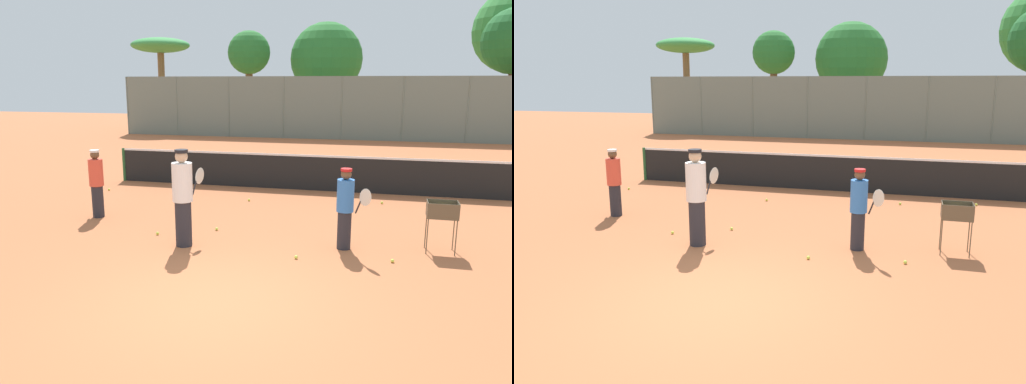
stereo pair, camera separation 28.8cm
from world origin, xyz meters
TOP-DOWN VIEW (x-y plane):
  - ground_plane at (0.00, 0.00)m, footprint 80.00×80.00m
  - tennis_net at (0.00, 8.11)m, footprint 11.83×0.10m
  - back_fence at (0.00, 21.77)m, footprint 26.18×0.08m
  - tree_1 at (-11.91, 24.41)m, footprint 3.78×3.78m
  - tree_3 at (-1.56, 27.46)m, footprint 4.71×4.71m
  - tree_4 at (-6.48, 26.21)m, footprint 2.79×2.79m
  - player_white_outfit at (-4.25, 3.87)m, footprint 0.57×0.78m
  - player_red_cap at (1.66, 2.95)m, footprint 0.70×0.65m
  - player_yellow_shirt at (-1.43, 2.37)m, footprint 0.42×0.94m
  - ball_cart at (3.44, 3.21)m, footprint 0.56×0.41m
  - tennis_ball_0 at (-1.13, 3.49)m, footprint 0.07×0.07m
  - tennis_ball_1 at (4.28, 7.31)m, footprint 0.07×0.07m
  - tennis_ball_3 at (-2.24, 2.88)m, footprint 0.07×0.07m
  - tennis_ball_4 at (0.86, 2.15)m, footprint 0.07×0.07m
  - tennis_ball_5 at (-1.15, 6.31)m, footprint 0.07×0.07m
  - tennis_ball_6 at (2.36, 6.87)m, footprint 0.07×0.07m
  - tennis_ball_7 at (2.57, 2.39)m, footprint 0.07×0.07m
  - tennis_ball_8 at (-5.56, 6.58)m, footprint 0.07×0.07m

SIDE VIEW (x-z plane):
  - ground_plane at x=0.00m, z-range 0.00..0.00m
  - tennis_ball_0 at x=-1.13m, z-range 0.00..0.07m
  - tennis_ball_1 at x=4.28m, z-range 0.00..0.07m
  - tennis_ball_3 at x=-2.24m, z-range 0.00..0.07m
  - tennis_ball_4 at x=0.86m, z-range 0.00..0.07m
  - tennis_ball_5 at x=-1.15m, z-range 0.00..0.07m
  - tennis_ball_6 at x=2.36m, z-range 0.00..0.07m
  - tennis_ball_7 at x=2.57m, z-range 0.00..0.07m
  - tennis_ball_8 at x=-5.56m, z-range 0.00..0.07m
  - tennis_net at x=0.00m, z-range 0.02..1.09m
  - ball_cart at x=3.44m, z-range 0.25..1.24m
  - player_red_cap at x=1.66m, z-range 0.03..1.62m
  - player_white_outfit at x=-4.25m, z-range 0.03..1.65m
  - player_yellow_shirt at x=-1.43m, z-range 0.04..1.95m
  - back_fence at x=0.00m, z-range 0.00..3.48m
  - tree_3 at x=-1.56m, z-range 1.13..8.12m
  - tree_4 at x=-6.48m, z-range 1.70..8.14m
  - tree_1 at x=-11.91m, z-range 2.31..8.25m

